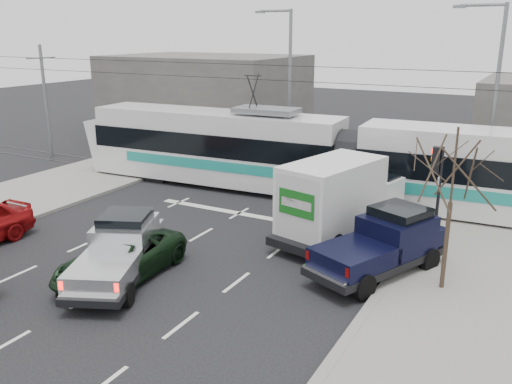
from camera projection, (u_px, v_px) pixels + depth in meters
The scene contains 14 objects.
ground at pixel (193, 272), 18.18m from camera, with size 120.00×120.00×0.00m, color black.
sidewalk_right at pixel (479, 340), 14.04m from camera, with size 6.00×60.00×0.15m, color gray.
rails at pixel (310, 195), 26.60m from camera, with size 60.00×1.60×0.03m, color #33302D.
building_left at pixel (206, 95), 42.27m from camera, with size 14.00×10.00×6.00m, color #69625F.
bare_tree at pixel (454, 173), 15.73m from camera, with size 2.40×2.40×5.00m.
traffic_signal at pixel (437, 173), 19.91m from camera, with size 0.44×0.44×3.60m.
street_lamp_near at pixel (492, 91), 25.17m from camera, with size 2.38×0.25×9.00m.
street_lamp_far at pixel (287, 78), 32.12m from camera, with size 2.38×0.25×9.00m.
catenary at pixel (312, 117), 25.50m from camera, with size 60.00×0.20×7.00m.
tram at pixel (350, 160), 25.17m from camera, with size 28.02×4.37×5.70m.
silver_pickup at pixel (121, 248), 17.67m from camera, with size 3.79×5.57×1.93m.
box_truck at pixel (340, 200), 20.73m from camera, with size 3.60×6.65×3.16m.
navy_pickup at pixel (385, 243), 17.81m from camera, with size 3.76×5.47×2.17m.
green_car at pixel (121, 258), 17.54m from camera, with size 2.27×4.93×1.37m, color black.
Camera 1 is at (9.82, -13.63, 7.75)m, focal length 38.00 mm.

